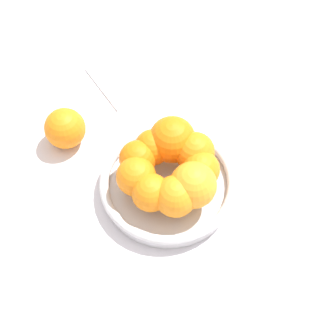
# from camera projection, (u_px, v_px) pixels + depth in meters

# --- Properties ---
(ground_plane) EXTENTS (4.00, 4.00, 0.00)m
(ground_plane) POSITION_uv_depth(u_px,v_px,m) (168.00, 189.00, 0.85)
(ground_plane) COLOR silver
(fruit_bowl) EXTENTS (0.24, 0.24, 0.04)m
(fruit_bowl) POSITION_uv_depth(u_px,v_px,m) (168.00, 184.00, 0.84)
(fruit_bowl) COLOR silver
(fruit_bowl) RESTS_ON ground_plane
(orange_pile) EXTENTS (0.18, 0.18, 0.08)m
(orange_pile) POSITION_uv_depth(u_px,v_px,m) (171.00, 167.00, 0.79)
(orange_pile) COLOR orange
(orange_pile) RESTS_ON fruit_bowl
(stray_orange) EXTENTS (0.08, 0.08, 0.08)m
(stray_orange) POSITION_uv_depth(u_px,v_px,m) (65.00, 128.00, 0.88)
(stray_orange) COLOR orange
(stray_orange) RESTS_ON ground_plane
(napkin_folded) EXTENTS (0.16, 0.16, 0.01)m
(napkin_folded) POSITION_uv_depth(u_px,v_px,m) (129.00, 75.00, 1.00)
(napkin_folded) COLOR white
(napkin_folded) RESTS_ON ground_plane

